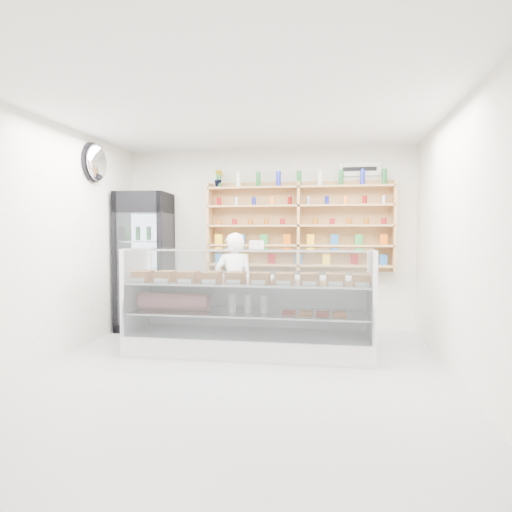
# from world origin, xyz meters

# --- Properties ---
(room) EXTENTS (5.00, 5.00, 5.00)m
(room) POSITION_xyz_m (0.00, 0.00, 1.40)
(room) COLOR #A5A5AA
(room) RESTS_ON ground
(display_counter) EXTENTS (3.00, 0.90, 1.31)m
(display_counter) POSITION_xyz_m (-0.01, 0.90, 0.36)
(display_counter) COLOR white
(display_counter) RESTS_ON floor
(shop_worker) EXTENTS (0.61, 0.48, 1.49)m
(shop_worker) POSITION_xyz_m (-0.37, 1.71, 0.75)
(shop_worker) COLOR white
(shop_worker) RESTS_ON floor
(drinks_cooler) EXTENTS (0.82, 0.80, 2.10)m
(drinks_cooler) POSITION_xyz_m (-1.85, 2.03, 1.06)
(drinks_cooler) COLOR black
(drinks_cooler) RESTS_ON floor
(wall_shelving) EXTENTS (2.84, 0.28, 1.33)m
(wall_shelving) POSITION_xyz_m (0.50, 2.34, 1.59)
(wall_shelving) COLOR tan
(wall_shelving) RESTS_ON back_wall
(potted_plant) EXTENTS (0.18, 0.17, 0.27)m
(potted_plant) POSITION_xyz_m (-0.75, 2.34, 2.33)
(potted_plant) COLOR #1E6626
(potted_plant) RESTS_ON wall_shelving
(security_mirror) EXTENTS (0.15, 0.50, 0.50)m
(security_mirror) POSITION_xyz_m (-2.17, 1.20, 2.45)
(security_mirror) COLOR silver
(security_mirror) RESTS_ON left_wall
(wall_sign) EXTENTS (0.62, 0.03, 0.20)m
(wall_sign) POSITION_xyz_m (1.40, 2.47, 2.45)
(wall_sign) COLOR white
(wall_sign) RESTS_ON back_wall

